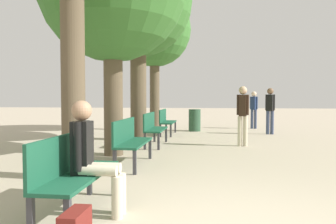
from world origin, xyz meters
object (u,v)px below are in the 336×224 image
at_px(person_seated, 92,154).
at_px(pedestrian_mid, 254,107).
at_px(pedestrian_near, 270,108).
at_px(pedestrian_far, 243,112).
at_px(bench_row_2, 153,126).
at_px(tree_row_2, 138,4).
at_px(bench_row_3, 166,120).
at_px(trash_bin, 195,120).
at_px(tree_row_3, 155,31).
at_px(bench_row_1, 130,138).
at_px(bench_row_0, 73,168).

relative_size(person_seated, pedestrian_mid, 0.81).
height_order(pedestrian_near, pedestrian_far, pedestrian_near).
height_order(bench_row_2, tree_row_2, tree_row_2).
xyz_separation_m(bench_row_3, trash_bin, (1.01, 1.40, -0.10)).
relative_size(pedestrian_near, pedestrian_mid, 1.05).
relative_size(tree_row_3, pedestrian_far, 3.36).
bearing_deg(person_seated, trash_bin, 85.49).
distance_m(bench_row_1, tree_row_2, 5.49).
xyz_separation_m(bench_row_0, pedestrian_mid, (3.55, 11.15, 0.39)).
height_order(tree_row_3, trash_bin, tree_row_3).
distance_m(person_seated, pedestrian_far, 6.20).
bearing_deg(pedestrian_mid, bench_row_3, -141.75).
relative_size(bench_row_1, person_seated, 1.21).
height_order(bench_row_2, bench_row_3, same).
relative_size(tree_row_3, person_seated, 4.24).
distance_m(tree_row_2, tree_row_3, 3.20).
bearing_deg(pedestrian_far, tree_row_3, 127.79).
bearing_deg(tree_row_2, bench_row_0, -84.28).
xyz_separation_m(bench_row_0, person_seated, (0.24, 0.00, 0.17)).
xyz_separation_m(bench_row_0, bench_row_1, (0.00, 2.78, 0.00)).
height_order(bench_row_2, tree_row_3, tree_row_3).
xyz_separation_m(bench_row_2, bench_row_3, (0.00, 2.78, 0.00)).
relative_size(tree_row_2, pedestrian_far, 3.62).
distance_m(bench_row_2, pedestrian_mid, 6.63).
height_order(tree_row_2, pedestrian_far, tree_row_2).
height_order(bench_row_1, tree_row_3, tree_row_3).
relative_size(tree_row_2, pedestrian_mid, 3.72).
xyz_separation_m(person_seated, trash_bin, (0.77, 9.75, -0.27)).
height_order(person_seated, pedestrian_far, pedestrian_far).
bearing_deg(tree_row_2, pedestrian_mid, 46.51).
height_order(tree_row_2, pedestrian_mid, tree_row_2).
bearing_deg(bench_row_1, bench_row_3, 90.00).
distance_m(tree_row_2, person_seated, 7.67).
height_order(bench_row_1, trash_bin, bench_row_1).
bearing_deg(tree_row_3, pedestrian_near, -11.76).
bearing_deg(pedestrian_mid, trash_bin, -151.17).
distance_m(bench_row_3, trash_bin, 1.73).
bearing_deg(bench_row_2, pedestrian_far, 4.39).
bearing_deg(bench_row_0, bench_row_2, 90.00).
distance_m(bench_row_0, trash_bin, 9.80).
distance_m(pedestrian_near, pedestrian_far, 3.45).
height_order(bench_row_3, tree_row_2, tree_row_2).
bearing_deg(pedestrian_near, bench_row_1, -122.00).
bearing_deg(tree_row_3, pedestrian_far, -52.21).
bearing_deg(pedestrian_mid, pedestrian_far, -100.74).
xyz_separation_m(pedestrian_near, pedestrian_far, (-1.32, -3.19, -0.02)).
height_order(person_seated, pedestrian_mid, pedestrian_mid).
xyz_separation_m(tree_row_2, pedestrian_near, (4.52, 2.25, -3.35)).
bearing_deg(tree_row_2, bench_row_1, -80.28).
xyz_separation_m(bench_row_0, bench_row_2, (0.00, 5.57, 0.00)).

